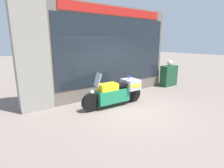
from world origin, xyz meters
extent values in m
plane|color=gray|center=(0.00, 0.00, 0.00)|extent=(60.00, 60.00, 0.00)
cube|color=#6B6056|center=(0.00, 2.00, 1.86)|extent=(6.69, 0.40, 3.72)
cube|color=gray|center=(-2.81, 2.03, 1.86)|extent=(1.06, 0.55, 3.72)
cube|color=#1E262D|center=(0.50, 1.79, 1.91)|extent=(5.40, 0.02, 2.72)
cube|color=red|center=(0.50, 1.78, 3.49)|extent=(4.86, 0.03, 0.32)
cube|color=slate|center=(0.46, 2.01, 0.28)|extent=(5.18, 0.30, 0.55)
cube|color=silver|center=(0.46, 2.15, 1.14)|extent=(5.18, 0.02, 1.22)
cube|color=beige|center=(0.46, 2.01, 1.75)|extent=(5.18, 0.30, 0.02)
cube|color=#195623|center=(-1.38, 2.01, 1.79)|extent=(0.18, 0.04, 0.06)
cube|color=navy|center=(-0.16, 2.01, 1.79)|extent=(0.18, 0.04, 0.06)
cube|color=#B7B2A8|center=(1.07, 2.01, 1.79)|extent=(0.18, 0.04, 0.06)
cube|color=maroon|center=(2.29, 2.01, 1.79)|extent=(0.18, 0.04, 0.06)
cube|color=white|center=(-1.37, 1.94, 0.69)|extent=(0.19, 0.02, 0.27)
cube|color=orange|center=(-0.15, 1.94, 0.69)|extent=(0.19, 0.02, 0.27)
cube|color=yellow|center=(1.06, 1.94, 0.69)|extent=(0.19, 0.01, 0.27)
cube|color=#2866B7|center=(2.28, 1.94, 0.69)|extent=(0.19, 0.03, 0.27)
cylinder|color=black|center=(-1.38, 0.71, 0.32)|extent=(0.64, 0.17, 0.63)
cylinder|color=black|center=(0.45, 0.63, 0.32)|extent=(0.64, 0.17, 0.63)
cube|color=#1E8456|center=(-0.51, 0.67, 0.41)|extent=(1.26, 0.48, 0.46)
cube|color=yellow|center=(-0.70, 0.68, 0.74)|extent=(0.69, 0.41, 0.27)
cube|color=black|center=(-0.23, 0.66, 0.77)|extent=(0.73, 0.35, 0.10)
cube|color=#B7B7BC|center=(0.31, 0.64, 0.73)|extent=(0.57, 0.65, 0.38)
cube|color=yellow|center=(0.31, 0.64, 0.73)|extent=(0.51, 0.66, 0.11)
cube|color=#B2BCC6|center=(-1.10, 0.70, 1.07)|extent=(0.18, 0.31, 0.45)
sphere|color=white|center=(-1.33, 0.70, 0.67)|extent=(0.14, 0.14, 0.14)
sphere|color=blue|center=(0.22, 0.64, 1.01)|extent=(0.09, 0.09, 0.09)
cube|color=#1E4C2D|center=(3.74, 1.48, 0.54)|extent=(0.93, 0.44, 1.08)
sphere|color=white|center=(3.77, 1.48, 1.22)|extent=(0.29, 0.29, 0.29)
camera|label=1|loc=(-4.00, -4.22, 2.29)|focal=28.00mm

